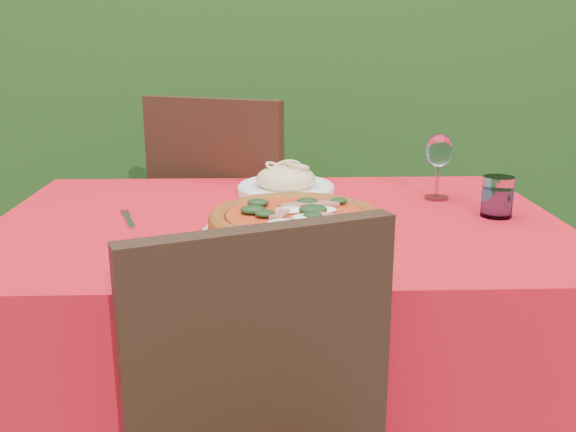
{
  "coord_description": "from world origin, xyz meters",
  "views": [
    {
      "loc": [
        -0.03,
        -1.38,
        1.14
      ],
      "look_at": [
        0.02,
        -0.05,
        0.77
      ],
      "focal_mm": 40.0,
      "sensor_mm": 36.0,
      "label": 1
    }
  ],
  "objects_px": {
    "chair_far": "(231,226)",
    "wine_glass": "(439,153)",
    "water_glass": "(497,199)",
    "pizza_plate": "(296,225)",
    "pasta_plate": "(286,183)",
    "fork": "(129,220)"
  },
  "relations": [
    {
      "from": "chair_far",
      "to": "wine_glass",
      "type": "distance_m",
      "value": 0.75
    },
    {
      "from": "water_glass",
      "to": "wine_glass",
      "type": "xyz_separation_m",
      "value": [
        -0.09,
        0.17,
        0.07
      ]
    },
    {
      "from": "chair_far",
      "to": "pizza_plate",
      "type": "bearing_deg",
      "value": 126.19
    },
    {
      "from": "chair_far",
      "to": "water_glass",
      "type": "bearing_deg",
      "value": 160.38
    },
    {
      "from": "pasta_plate",
      "to": "wine_glass",
      "type": "xyz_separation_m",
      "value": [
        0.38,
        -0.08,
        0.09
      ]
    },
    {
      "from": "pasta_plate",
      "to": "fork",
      "type": "height_order",
      "value": "pasta_plate"
    },
    {
      "from": "pizza_plate",
      "to": "wine_glass",
      "type": "height_order",
      "value": "wine_glass"
    },
    {
      "from": "wine_glass",
      "to": "chair_far",
      "type": "bearing_deg",
      "value": 141.88
    },
    {
      "from": "pasta_plate",
      "to": "water_glass",
      "type": "relative_size",
      "value": 2.75
    },
    {
      "from": "wine_glass",
      "to": "fork",
      "type": "height_order",
      "value": "wine_glass"
    },
    {
      "from": "pizza_plate",
      "to": "wine_glass",
      "type": "xyz_separation_m",
      "value": [
        0.37,
        0.33,
        0.08
      ]
    },
    {
      "from": "fork",
      "to": "chair_far",
      "type": "bearing_deg",
      "value": 53.89
    },
    {
      "from": "chair_far",
      "to": "wine_glass",
      "type": "xyz_separation_m",
      "value": [
        0.54,
        -0.43,
        0.31
      ]
    },
    {
      "from": "chair_far",
      "to": "pasta_plate",
      "type": "distance_m",
      "value": 0.44
    },
    {
      "from": "water_glass",
      "to": "wine_glass",
      "type": "distance_m",
      "value": 0.2
    },
    {
      "from": "water_glass",
      "to": "wine_glass",
      "type": "relative_size",
      "value": 0.56
    },
    {
      "from": "chair_far",
      "to": "water_glass",
      "type": "height_order",
      "value": "chair_far"
    },
    {
      "from": "water_glass",
      "to": "fork",
      "type": "height_order",
      "value": "water_glass"
    },
    {
      "from": "pizza_plate",
      "to": "water_glass",
      "type": "height_order",
      "value": "water_glass"
    },
    {
      "from": "pasta_plate",
      "to": "fork",
      "type": "bearing_deg",
      "value": -143.99
    },
    {
      "from": "chair_far",
      "to": "fork",
      "type": "bearing_deg",
      "value": 95.88
    },
    {
      "from": "pasta_plate",
      "to": "wine_glass",
      "type": "bearing_deg",
      "value": -11.86
    }
  ]
}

